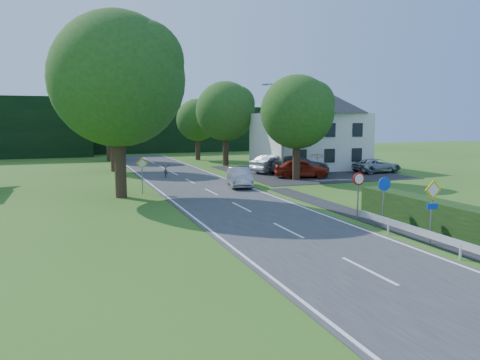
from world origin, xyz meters
name	(u,v)px	position (x,y,z in m)	size (l,w,h in m)	color
road	(230,202)	(0.00, 20.00, 0.02)	(7.00, 80.00, 0.04)	#353537
parking_pad	(305,172)	(12.00, 33.00, 0.02)	(14.00, 16.00, 0.04)	#242426
line_edge_left	(177,204)	(-3.25, 20.00, 0.04)	(0.12, 80.00, 0.01)	white
line_edge_right	(279,198)	(3.25, 20.00, 0.04)	(0.12, 80.00, 0.01)	white
line_centre	(230,201)	(0.00, 20.00, 0.04)	(0.12, 80.00, 0.01)	white
tree_main	(118,106)	(-6.00, 24.00, 5.82)	(9.40, 9.40, 11.64)	#234514
tree_left_far	(113,127)	(-5.00, 40.00, 4.29)	(7.00, 7.00, 8.58)	#234514
tree_right_far	(226,124)	(7.00, 42.00, 4.54)	(7.40, 7.40, 9.09)	#234514
tree_left_back	(108,128)	(-4.50, 52.00, 4.04)	(6.60, 6.60, 8.07)	#234514
tree_right_back	(198,129)	(6.00, 50.00, 3.78)	(6.20, 6.20, 7.56)	#234514
tree_right_mid	(297,128)	(8.50, 28.00, 4.29)	(7.00, 7.00, 8.58)	#234514
treeline_right	(184,129)	(8.00, 66.00, 3.50)	(30.00, 5.00, 7.00)	black
house_white	(310,125)	(14.00, 36.00, 4.41)	(10.60, 8.40, 8.60)	silver
streetlight	(282,126)	(8.06, 30.00, 4.46)	(2.03, 0.18, 8.00)	slate
sign_priority_right	(432,200)	(4.30, 7.98, 1.80)	(0.78, 0.09, 2.59)	slate
sign_roundabout	(384,192)	(4.30, 10.98, 1.67)	(0.64, 0.08, 2.37)	slate
sign_speed_limit	(359,185)	(4.30, 12.97, 1.77)	(0.64, 0.11, 2.37)	slate
sign_priority_left	(142,168)	(-4.50, 24.98, 1.72)	(0.78, 0.09, 2.44)	slate
moving_car	(239,177)	(2.70, 25.74, 0.74)	(1.49, 4.28, 1.41)	#AAA9AD
motorcycle	(166,171)	(-1.20, 33.78, 0.57)	(0.70, 2.01, 1.05)	black
parked_car_red	(301,168)	(9.56, 29.12, 0.83)	(1.86, 4.63, 1.58)	maroon
parked_car_silver_a	(275,164)	(9.04, 33.44, 0.87)	(1.76, 5.04, 1.66)	silver
parked_car_grey	(299,165)	(10.76, 31.91, 0.86)	(2.30, 5.66, 1.64)	#4E4D53
parked_car_silver_b	(377,166)	(18.00, 30.06, 0.69)	(2.16, 4.69, 1.30)	#A0A0A7
parasol	(318,165)	(11.35, 29.50, 1.05)	(2.21, 2.26, 2.03)	#A42B0D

